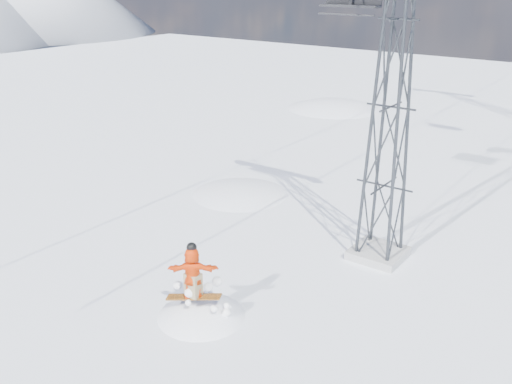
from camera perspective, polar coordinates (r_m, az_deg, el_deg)
ground at (r=15.67m, az=-3.63°, el=-16.76°), size 120.00×120.00×0.00m
snow_terrain at (r=38.37m, az=11.72°, el=-9.29°), size 39.00×37.00×22.00m
lift_tower_near at (r=19.29m, az=13.34°, el=8.20°), size 5.20×1.80×11.43m
snowboarder_jump at (r=18.48m, az=-5.29°, el=-16.48°), size 4.40×4.40×6.49m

